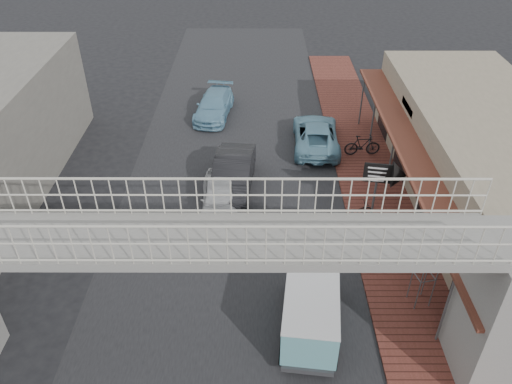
{
  "coord_description": "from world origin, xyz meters",
  "views": [
    {
      "loc": [
        1.11,
        -13.44,
        13.25
      ],
      "look_at": [
        1.07,
        2.83,
        1.8
      ],
      "focal_mm": 35.0,
      "sensor_mm": 36.0,
      "label": 1
    }
  ],
  "objects_px": {
    "angkot_curb": "(316,134)",
    "angkot_van": "(311,307)",
    "dark_sedan": "(233,175)",
    "angkot_far": "(214,105)",
    "motorcycle_near": "(356,212)",
    "street_clock": "(432,247)",
    "arrow_sign": "(397,176)",
    "white_hatchback": "(220,197)",
    "motorcycle_far": "(362,145)"
  },
  "relations": [
    {
      "from": "arrow_sign",
      "to": "white_hatchback",
      "type": "bearing_deg",
      "value": -178.47
    },
    {
      "from": "white_hatchback",
      "to": "motorcycle_near",
      "type": "xyz_separation_m",
      "value": [
        5.8,
        -0.82,
        -0.17
      ]
    },
    {
      "from": "motorcycle_near",
      "to": "street_clock",
      "type": "relative_size",
      "value": 0.5
    },
    {
      "from": "angkot_curb",
      "to": "angkot_van",
      "type": "height_order",
      "value": "angkot_van"
    },
    {
      "from": "motorcycle_near",
      "to": "motorcycle_far",
      "type": "xyz_separation_m",
      "value": [
        1.16,
        5.38,
        0.15
      ]
    },
    {
      "from": "white_hatchback",
      "to": "angkot_curb",
      "type": "distance_m",
      "value": 7.33
    },
    {
      "from": "white_hatchback",
      "to": "dark_sedan",
      "type": "bearing_deg",
      "value": 69.47
    },
    {
      "from": "white_hatchback",
      "to": "motorcycle_far",
      "type": "bearing_deg",
      "value": 30.84
    },
    {
      "from": "angkot_far",
      "to": "street_clock",
      "type": "bearing_deg",
      "value": -53.57
    },
    {
      "from": "angkot_curb",
      "to": "arrow_sign",
      "type": "relative_size",
      "value": 1.68
    },
    {
      "from": "angkot_curb",
      "to": "angkot_far",
      "type": "relative_size",
      "value": 1.1
    },
    {
      "from": "angkot_far",
      "to": "motorcycle_near",
      "type": "height_order",
      "value": "angkot_far"
    },
    {
      "from": "white_hatchback",
      "to": "motorcycle_near",
      "type": "height_order",
      "value": "white_hatchback"
    },
    {
      "from": "dark_sedan",
      "to": "angkot_far",
      "type": "distance_m",
      "value": 7.82
    },
    {
      "from": "angkot_van",
      "to": "motorcycle_far",
      "type": "height_order",
      "value": "angkot_van"
    },
    {
      "from": "angkot_curb",
      "to": "street_clock",
      "type": "relative_size",
      "value": 1.63
    },
    {
      "from": "dark_sedan",
      "to": "street_clock",
      "type": "relative_size",
      "value": 1.61
    },
    {
      "from": "dark_sedan",
      "to": "angkot_van",
      "type": "height_order",
      "value": "angkot_van"
    },
    {
      "from": "angkot_van",
      "to": "angkot_far",
      "type": "bearing_deg",
      "value": 111.82
    },
    {
      "from": "motorcycle_far",
      "to": "street_clock",
      "type": "height_order",
      "value": "street_clock"
    },
    {
      "from": "angkot_far",
      "to": "motorcycle_far",
      "type": "bearing_deg",
      "value": -23.28
    },
    {
      "from": "angkot_van",
      "to": "motorcycle_far",
      "type": "bearing_deg",
      "value": 78.97
    },
    {
      "from": "arrow_sign",
      "to": "angkot_far",
      "type": "bearing_deg",
      "value": 137.79
    },
    {
      "from": "dark_sedan",
      "to": "arrow_sign",
      "type": "bearing_deg",
      "value": -15.94
    },
    {
      "from": "white_hatchback",
      "to": "angkot_curb",
      "type": "height_order",
      "value": "angkot_curb"
    },
    {
      "from": "angkot_curb",
      "to": "street_clock",
      "type": "xyz_separation_m",
      "value": [
        2.53,
        -11.06,
        1.93
      ]
    },
    {
      "from": "angkot_curb",
      "to": "angkot_van",
      "type": "xyz_separation_m",
      "value": [
        -1.37,
        -12.28,
        0.5
      ]
    },
    {
      "from": "motorcycle_far",
      "to": "arrow_sign",
      "type": "bearing_deg",
      "value": 178.48
    },
    {
      "from": "angkot_curb",
      "to": "motorcycle_near",
      "type": "bearing_deg",
      "value": 102.12
    },
    {
      "from": "motorcycle_far",
      "to": "arrow_sign",
      "type": "distance_m",
      "value": 5.87
    },
    {
      "from": "angkot_curb",
      "to": "angkot_van",
      "type": "bearing_deg",
      "value": 86.08
    },
    {
      "from": "dark_sedan",
      "to": "motorcycle_near",
      "type": "height_order",
      "value": "dark_sedan"
    },
    {
      "from": "dark_sedan",
      "to": "street_clock",
      "type": "height_order",
      "value": "street_clock"
    },
    {
      "from": "angkot_curb",
      "to": "street_clock",
      "type": "distance_m",
      "value": 11.51
    },
    {
      "from": "dark_sedan",
      "to": "angkot_far",
      "type": "xyz_separation_m",
      "value": [
        -1.4,
        7.7,
        -0.15
      ]
    },
    {
      "from": "angkot_far",
      "to": "angkot_van",
      "type": "relative_size",
      "value": 1.13
    },
    {
      "from": "white_hatchback",
      "to": "motorcycle_far",
      "type": "distance_m",
      "value": 8.32
    },
    {
      "from": "white_hatchback",
      "to": "angkot_far",
      "type": "relative_size",
      "value": 0.88
    },
    {
      "from": "angkot_far",
      "to": "white_hatchback",
      "type": "bearing_deg",
      "value": -77.0
    },
    {
      "from": "dark_sedan",
      "to": "angkot_curb",
      "type": "distance_m",
      "value": 5.87
    },
    {
      "from": "arrow_sign",
      "to": "motorcycle_far",
      "type": "bearing_deg",
      "value": 101.46
    },
    {
      "from": "dark_sedan",
      "to": "angkot_curb",
      "type": "relative_size",
      "value": 0.99
    },
    {
      "from": "white_hatchback",
      "to": "dark_sedan",
      "type": "relative_size",
      "value": 0.81
    },
    {
      "from": "angkot_van",
      "to": "motorcycle_near",
      "type": "distance_m",
      "value": 6.37
    },
    {
      "from": "angkot_curb",
      "to": "angkot_far",
      "type": "height_order",
      "value": "angkot_curb"
    },
    {
      "from": "dark_sedan",
      "to": "motorcycle_near",
      "type": "xyz_separation_m",
      "value": [
        5.3,
        -2.35,
        -0.3
      ]
    },
    {
      "from": "motorcycle_near",
      "to": "angkot_van",
      "type": "bearing_deg",
      "value": 134.88
    },
    {
      "from": "angkot_far",
      "to": "motorcycle_near",
      "type": "xyz_separation_m",
      "value": [
        6.7,
        -10.04,
        -0.15
      ]
    },
    {
      "from": "angkot_curb",
      "to": "arrow_sign",
      "type": "height_order",
      "value": "arrow_sign"
    },
    {
      "from": "street_clock",
      "to": "arrow_sign",
      "type": "distance_m",
      "value": 4.42
    }
  ]
}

